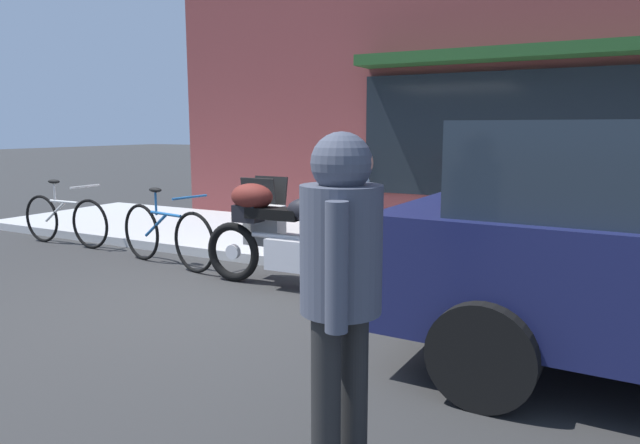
% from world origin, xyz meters
% --- Properties ---
extents(ground_plane, '(80.00, 80.00, 0.00)m').
position_xyz_m(ground_plane, '(0.00, 0.00, 0.00)').
color(ground_plane, '#2E2E2E').
extents(touring_motorcycle, '(2.17, 0.64, 1.40)m').
position_xyz_m(touring_motorcycle, '(0.30, 0.61, 0.61)').
color(touring_motorcycle, black).
rests_on(touring_motorcycle, ground_plane).
extents(parked_bicycle, '(1.74, 0.51, 0.95)m').
position_xyz_m(parked_bicycle, '(-1.47, 0.75, 0.39)').
color(parked_bicycle, black).
rests_on(parked_bicycle, ground_plane).
extents(pedestrian_walking, '(0.49, 0.53, 1.65)m').
position_xyz_m(pedestrian_walking, '(2.30, -2.08, 1.03)').
color(pedestrian_walking, '#252525').
rests_on(pedestrian_walking, ground_plane).
extents(sandwich_board_sign, '(0.55, 0.40, 0.85)m').
position_xyz_m(sandwich_board_sign, '(-1.16, 2.42, 0.55)').
color(sandwich_board_sign, black).
rests_on(sandwich_board_sign, sidewalk_curb).
extents(second_bicycle_by_cafe, '(1.71, 0.48, 0.94)m').
position_xyz_m(second_bicycle_by_cafe, '(-3.63, 1.00, 0.38)').
color(second_bicycle_by_cafe, black).
rests_on(second_bicycle_by_cafe, ground_plane).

